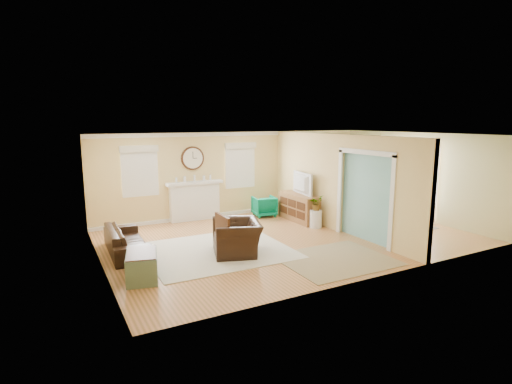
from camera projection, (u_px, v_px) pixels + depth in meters
floor at (289, 237)px, 10.21m from camera, size 9.00×9.00×0.00m
wall_back at (238, 173)px, 12.58m from camera, size 9.00×0.02×2.60m
wall_front at (378, 211)px, 7.37m from camera, size 9.00×0.02×2.60m
wall_left at (98, 205)px, 7.89m from camera, size 0.02×6.00×2.60m
wall_right at (415, 176)px, 12.07m from camera, size 0.02×6.00×2.60m
ceiling at (291, 135)px, 9.75m from camera, size 9.00×6.00×0.02m
partition at (331, 179)px, 10.91m from camera, size 0.17×6.00×2.60m
fireplace at (195, 200)px, 11.91m from camera, size 1.70×0.30×1.17m
wall_clock at (193, 158)px, 11.76m from camera, size 0.70×0.07×0.70m
window_left at (140, 168)px, 11.07m from camera, size 1.05×0.13×1.42m
window_right at (240, 162)px, 12.50m from camera, size 1.05×0.13×1.42m
french_doors at (413, 182)px, 12.08m from camera, size 0.06×1.70×2.20m
pendant at (380, 147)px, 11.21m from camera, size 0.30×0.30×0.55m
rug_cream at (217, 250)px, 9.15m from camera, size 3.22×2.80×0.02m
rug_jute at (336, 260)px, 8.56m from camera, size 2.34×1.92×0.01m
rug_grey at (372, 222)px, 11.74m from camera, size 2.25×2.81×0.01m
sofa at (127, 240)px, 8.96m from camera, size 0.84×2.03×0.59m
eames_chair at (237, 237)px, 8.90m from camera, size 1.31×1.41×0.75m
green_chair at (264, 206)px, 12.45m from camera, size 0.77×0.78×0.62m
trunk at (142, 266)px, 7.48m from camera, size 0.75×1.01×0.52m
credenza at (299, 207)px, 11.86m from camera, size 0.52×1.52×0.80m
tv at (299, 183)px, 11.73m from camera, size 0.30×1.14×0.65m
garden_stool at (316, 219)px, 11.11m from camera, size 0.33×0.33×0.49m
potted_plant at (316, 203)px, 11.03m from camera, size 0.48×0.45×0.42m
dining_table at (373, 211)px, 11.68m from camera, size 1.17×1.96×0.67m
dining_chair_n at (344, 196)px, 12.61m from camera, size 0.46×0.46×1.01m
dining_chair_s at (400, 212)px, 10.77m from camera, size 0.47×0.47×0.89m
dining_chair_w at (357, 207)px, 11.41m from camera, size 0.48×0.48×0.89m
dining_chair_e at (389, 202)px, 11.96m from camera, size 0.46×0.46×0.91m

